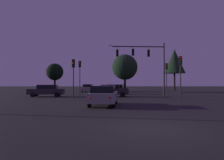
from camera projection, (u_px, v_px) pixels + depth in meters
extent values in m
plane|color=black|center=(119.00, 94.00, 32.53)|extent=(168.00, 168.00, 0.00)
cylinder|color=#232326|center=(164.00, 69.00, 27.86)|extent=(0.20, 0.20, 7.09)
cylinder|color=#232326|center=(138.00, 47.00, 27.71)|extent=(6.89, 0.42, 0.14)
ellipsoid|color=#F4EACC|center=(110.00, 45.00, 27.49)|extent=(0.56, 0.28, 0.16)
cylinder|color=#232326|center=(148.00, 48.00, 27.78)|extent=(0.05, 0.05, 0.42)
cube|color=black|center=(149.00, 53.00, 27.77)|extent=(0.31, 0.25, 0.90)
sphere|color=red|center=(148.00, 51.00, 27.92)|extent=(0.18, 0.18, 0.18)
sphere|color=#56380C|center=(148.00, 53.00, 27.91)|extent=(0.18, 0.18, 0.18)
sphere|color=#0C4219|center=(148.00, 56.00, 27.91)|extent=(0.18, 0.18, 0.18)
cylinder|color=#232326|center=(133.00, 48.00, 27.66)|extent=(0.05, 0.05, 0.30)
cube|color=black|center=(133.00, 52.00, 27.65)|extent=(0.31, 0.25, 0.90)
sphere|color=red|center=(133.00, 50.00, 27.80)|extent=(0.18, 0.18, 0.18)
sphere|color=#56380C|center=(133.00, 52.00, 27.79)|extent=(0.18, 0.18, 0.18)
sphere|color=#0C4219|center=(133.00, 54.00, 27.79)|extent=(0.18, 0.18, 0.18)
cylinder|color=#232326|center=(117.00, 48.00, 27.54)|extent=(0.05, 0.05, 0.42)
cube|color=black|center=(117.00, 53.00, 27.53)|extent=(0.31, 0.25, 0.90)
sphere|color=red|center=(117.00, 51.00, 27.68)|extent=(0.18, 0.18, 0.18)
sphere|color=#56380C|center=(117.00, 53.00, 27.67)|extent=(0.18, 0.18, 0.18)
sphere|color=#0C4219|center=(117.00, 55.00, 27.67)|extent=(0.18, 0.18, 0.18)
cylinder|color=#232326|center=(181.00, 82.00, 22.80)|extent=(0.12, 0.12, 3.74)
cube|color=black|center=(180.00, 60.00, 22.83)|extent=(0.31, 0.26, 0.90)
sphere|color=red|center=(181.00, 58.00, 22.70)|extent=(0.18, 0.18, 0.18)
sphere|color=#56380C|center=(181.00, 60.00, 22.70)|extent=(0.18, 0.18, 0.18)
sphere|color=#0C4219|center=(181.00, 63.00, 22.69)|extent=(0.18, 0.18, 0.18)
cylinder|color=#232326|center=(73.00, 83.00, 23.53)|extent=(0.12, 0.12, 3.49)
cube|color=black|center=(73.00, 63.00, 23.57)|extent=(0.33, 0.27, 0.90)
sphere|color=#4C0A0A|center=(73.00, 61.00, 23.43)|extent=(0.18, 0.18, 0.18)
sphere|color=#F9A319|center=(73.00, 63.00, 23.43)|extent=(0.18, 0.18, 0.18)
sphere|color=#0C4219|center=(73.00, 66.00, 23.42)|extent=(0.18, 0.18, 0.18)
cylinder|color=#232326|center=(80.00, 81.00, 29.12)|extent=(0.12, 0.12, 3.92)
cube|color=black|center=(80.00, 64.00, 29.16)|extent=(0.36, 0.32, 0.90)
sphere|color=red|center=(79.00, 62.00, 29.03)|extent=(0.18, 0.18, 0.18)
sphere|color=#56380C|center=(79.00, 64.00, 29.02)|extent=(0.18, 0.18, 0.18)
sphere|color=#0C4219|center=(79.00, 66.00, 29.02)|extent=(0.18, 0.18, 0.18)
cylinder|color=#232326|center=(167.00, 82.00, 30.11)|extent=(0.12, 0.12, 3.70)
cube|color=black|center=(166.00, 66.00, 30.15)|extent=(0.34, 0.29, 0.90)
sphere|color=red|center=(167.00, 64.00, 30.01)|extent=(0.18, 0.18, 0.18)
sphere|color=#56380C|center=(167.00, 66.00, 30.01)|extent=(0.18, 0.18, 0.18)
sphere|color=#0C4219|center=(167.00, 68.00, 30.01)|extent=(0.18, 0.18, 0.18)
cube|color=gray|center=(104.00, 97.00, 16.24)|extent=(2.30, 4.62, 0.68)
cube|color=black|center=(104.00, 89.00, 16.09)|extent=(1.85, 2.55, 0.52)
cylinder|color=black|center=(96.00, 100.00, 17.76)|extent=(0.26, 0.66, 0.64)
cylinder|color=black|center=(116.00, 100.00, 17.64)|extent=(0.26, 0.66, 0.64)
cylinder|color=black|center=(90.00, 103.00, 14.82)|extent=(0.26, 0.66, 0.64)
cylinder|color=black|center=(114.00, 103.00, 14.70)|extent=(0.26, 0.66, 0.64)
sphere|color=red|center=(90.00, 98.00, 14.05)|extent=(0.14, 0.14, 0.14)
sphere|color=red|center=(110.00, 98.00, 13.95)|extent=(0.14, 0.14, 0.14)
cube|color=#232328|center=(112.00, 92.00, 26.72)|extent=(4.44, 2.15, 0.68)
cube|color=black|center=(110.00, 87.00, 26.74)|extent=(2.44, 1.74, 0.52)
cylinder|color=black|center=(123.00, 94.00, 27.44)|extent=(0.65, 0.25, 0.64)
cylinder|color=black|center=(123.00, 95.00, 25.82)|extent=(0.65, 0.25, 0.64)
cylinder|color=black|center=(101.00, 94.00, 27.61)|extent=(0.65, 0.25, 0.64)
cylinder|color=black|center=(100.00, 94.00, 25.99)|extent=(0.65, 0.25, 0.64)
sphere|color=red|center=(95.00, 91.00, 27.49)|extent=(0.14, 0.14, 0.14)
sphere|color=red|center=(94.00, 91.00, 26.22)|extent=(0.14, 0.14, 0.14)
cube|color=#232328|center=(46.00, 91.00, 26.79)|extent=(4.52, 2.10, 0.68)
cube|color=black|center=(48.00, 87.00, 26.81)|extent=(2.49, 1.69, 0.52)
cylinder|color=black|center=(33.00, 95.00, 25.87)|extent=(0.65, 0.25, 0.64)
cylinder|color=black|center=(36.00, 94.00, 27.41)|extent=(0.65, 0.25, 0.64)
cylinder|color=black|center=(57.00, 94.00, 26.15)|extent=(0.65, 0.25, 0.64)
cylinder|color=black|center=(59.00, 94.00, 27.70)|extent=(0.65, 0.25, 0.64)
sphere|color=red|center=(63.00, 91.00, 26.39)|extent=(0.14, 0.14, 0.14)
sphere|color=red|center=(65.00, 90.00, 27.61)|extent=(0.14, 0.14, 0.14)
cube|color=gray|center=(88.00, 89.00, 40.34)|extent=(2.24, 4.11, 0.68)
cube|color=black|center=(88.00, 86.00, 40.20)|extent=(1.76, 2.29, 0.52)
cylinder|color=black|center=(86.00, 90.00, 41.70)|extent=(0.28, 0.66, 0.64)
cylinder|color=black|center=(93.00, 90.00, 41.53)|extent=(0.28, 0.66, 0.64)
cylinder|color=black|center=(82.00, 91.00, 39.14)|extent=(0.28, 0.66, 0.64)
cylinder|color=black|center=(91.00, 91.00, 38.96)|extent=(0.28, 0.66, 0.64)
sphere|color=red|center=(82.00, 88.00, 38.46)|extent=(0.14, 0.14, 0.14)
sphere|color=red|center=(89.00, 88.00, 38.32)|extent=(0.14, 0.14, 0.14)
cube|color=#232328|center=(114.00, 90.00, 33.60)|extent=(4.67, 2.56, 0.68)
cube|color=black|center=(115.00, 86.00, 33.58)|extent=(2.63, 1.93, 0.52)
cylinder|color=black|center=(104.00, 92.00, 33.09)|extent=(0.67, 0.32, 0.64)
cylinder|color=black|center=(106.00, 92.00, 34.61)|extent=(0.67, 0.32, 0.64)
cylinder|color=black|center=(123.00, 92.00, 32.58)|extent=(0.67, 0.32, 0.64)
cylinder|color=black|center=(124.00, 92.00, 34.10)|extent=(0.67, 0.32, 0.64)
sphere|color=red|center=(128.00, 89.00, 32.61)|extent=(0.14, 0.14, 0.14)
sphere|color=red|center=(129.00, 89.00, 33.82)|extent=(0.14, 0.14, 0.14)
cylinder|color=black|center=(125.00, 84.00, 41.54)|extent=(0.46, 0.46, 3.13)
sphere|color=black|center=(125.00, 67.00, 41.59)|extent=(5.04, 5.04, 5.04)
cylinder|color=black|center=(175.00, 82.00, 49.08)|extent=(0.40, 0.40, 4.05)
cone|color=black|center=(174.00, 61.00, 49.15)|extent=(4.93, 4.93, 5.59)
cylinder|color=black|center=(55.00, 84.00, 45.53)|extent=(0.43, 0.43, 2.89)
sphere|color=black|center=(55.00, 72.00, 45.57)|extent=(3.67, 3.67, 3.67)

